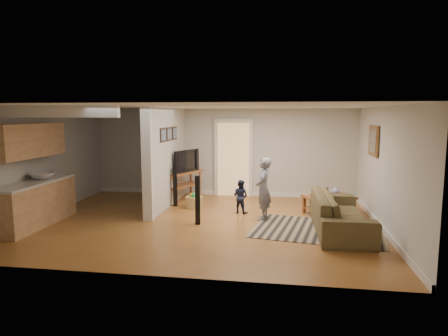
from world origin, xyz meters
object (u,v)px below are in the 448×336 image
(speaker_right, at_px, (175,186))
(child, at_px, (263,219))
(sofa, at_px, (339,231))
(toddler, at_px, (240,213))
(coffee_table, at_px, (329,200))
(tv_console, at_px, (184,174))
(speaker_left, at_px, (198,200))
(toy_basket, at_px, (194,201))

(speaker_right, xyz_separation_m, child, (2.30, -0.98, -0.52))
(sofa, relative_size, toddler, 3.19)
(coffee_table, height_order, speaker_right, speaker_right)
(tv_console, bearing_deg, coffee_table, 9.22)
(speaker_left, bearing_deg, sofa, -9.62)
(coffee_table, distance_m, tv_console, 3.88)
(child, distance_m, toddler, 0.76)
(toy_basket, bearing_deg, coffee_table, -2.56)
(speaker_right, height_order, toy_basket, speaker_right)
(toddler, bearing_deg, sofa, 174.95)
(coffee_table, xyz_separation_m, toddler, (-2.08, -0.19, -0.35))
(sofa, xyz_separation_m, coffee_table, (-0.07, 1.36, 0.35))
(tv_console, relative_size, child, 0.98)
(tv_console, bearing_deg, speaker_left, -45.70)
(tv_console, height_order, speaker_left, tv_console)
(coffee_table, distance_m, toy_basket, 3.30)
(child, bearing_deg, toddler, -125.72)
(speaker_right, xyz_separation_m, toy_basket, (0.52, -0.13, -0.35))
(speaker_right, relative_size, child, 0.74)
(sofa, relative_size, tv_console, 1.87)
(tv_console, distance_m, child, 2.85)
(sofa, distance_m, toy_basket, 3.68)
(speaker_left, height_order, speaker_right, speaker_left)
(coffee_table, bearing_deg, speaker_right, 175.86)
(speaker_left, xyz_separation_m, speaker_right, (-0.94, 1.60, -0.01))
(toy_basket, bearing_deg, tv_console, 121.69)
(child, bearing_deg, tv_console, -119.46)
(sofa, bearing_deg, speaker_left, 88.09)
(speaker_left, relative_size, speaker_right, 1.02)
(tv_console, xyz_separation_m, toddler, (1.67, -1.09, -0.73))
(toy_basket, xyz_separation_m, child, (1.78, -0.85, -0.16))
(sofa, height_order, child, child)
(speaker_left, height_order, toddler, speaker_left)
(toddler, bearing_deg, tv_console, -9.66)
(sofa, bearing_deg, tv_console, 58.19)
(sofa, xyz_separation_m, speaker_right, (-3.88, 1.63, 0.52))
(speaker_right, bearing_deg, child, -30.05)
(child, bearing_deg, sofa, 73.42)
(speaker_right, distance_m, toddler, 1.87)
(tv_console, bearing_deg, child, -12.83)
(speaker_right, height_order, child, speaker_right)
(coffee_table, distance_m, speaker_left, 3.17)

